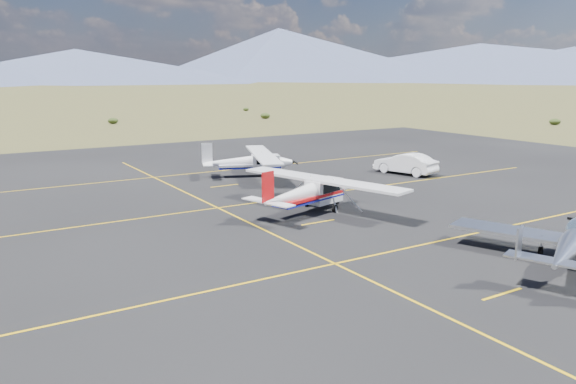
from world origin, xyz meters
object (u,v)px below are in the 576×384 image
object	(u,v)px
aircraft_low_wing	(576,241)
aircraft_plain	(249,161)
aircraft_cessna	(310,191)
sedan	(405,164)

from	to	relation	value
aircraft_low_wing	aircraft_plain	xyz separation A→B (m)	(-1.57, 23.88, 0.06)
aircraft_low_wing	aircraft_plain	world-z (taller)	aircraft_plain
aircraft_cessna	sedan	world-z (taller)	aircraft_cessna
aircraft_plain	sedan	bearing A→B (deg)	-5.63
aircraft_low_wing	aircraft_cessna	bearing A→B (deg)	85.47
aircraft_plain	aircraft_low_wing	bearing A→B (deg)	-65.29
aircraft_plain	sedan	xyz separation A→B (m)	(10.35, -5.17, -0.33)
aircraft_plain	sedan	distance (m)	11.57
aircraft_cessna	aircraft_plain	world-z (taller)	aircraft_cessna
aircraft_cessna	sedan	xyz separation A→B (m)	(12.66, 6.11, -0.39)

